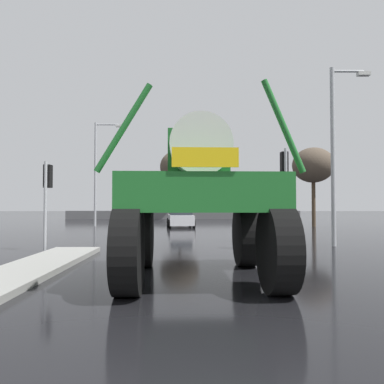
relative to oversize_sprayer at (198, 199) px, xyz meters
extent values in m
plane|color=black|center=(-0.87, 11.52, -1.84)|extent=(120.00, 120.00, 0.00)
cube|color=gray|center=(-4.24, -0.43, -1.76)|extent=(1.59, 10.45, 0.15)
cylinder|color=black|center=(-1.49, 1.56, -0.98)|extent=(0.56, 1.73, 1.72)
cylinder|color=black|center=(1.36, 1.67, -0.98)|extent=(0.56, 1.73, 1.72)
cylinder|color=black|center=(-1.36, -1.65, -0.98)|extent=(0.56, 1.73, 1.72)
cylinder|color=black|center=(1.49, -1.54, -0.98)|extent=(0.56, 1.73, 1.72)
cube|color=#1E6B28|center=(0.00, 0.01, 0.11)|extent=(3.50, 4.04, 0.76)
cube|color=#1A5B22|center=(-0.02, 0.41, 1.05)|extent=(1.48, 1.53, 1.12)
cylinder|color=silver|center=(0.02, -0.55, 1.15)|extent=(1.37, 1.08, 1.33)
cylinder|color=#1E6B28|center=(-1.44, -1.81, 1.30)|extent=(1.08, 0.16, 1.70)
cylinder|color=#1E6B28|center=(1.57, -1.69, 1.36)|extent=(0.85, 0.15, 1.80)
cube|color=yellow|center=(0.08, -1.98, 0.74)|extent=(1.22, 0.09, 0.36)
cube|color=silver|center=(-0.85, 18.52, -1.31)|extent=(2.08, 4.24, 0.70)
cube|color=#23282D|center=(-0.84, 18.37, -0.64)|extent=(1.75, 2.24, 0.64)
cylinder|color=black|center=(-1.83, 19.79, -1.54)|extent=(0.24, 0.61, 0.60)
cylinder|color=black|center=(-0.14, 19.95, -1.54)|extent=(0.24, 0.61, 0.60)
cylinder|color=black|center=(-1.57, 17.10, -1.54)|extent=(0.24, 0.61, 0.60)
cylinder|color=black|center=(0.12, 17.26, -1.54)|extent=(0.24, 0.61, 0.60)
cylinder|color=#A8AAAF|center=(-5.38, 4.62, -0.22)|extent=(0.11, 0.11, 3.24)
cube|color=black|center=(-5.38, 4.83, 0.89)|extent=(0.24, 0.32, 0.84)
sphere|color=red|center=(-5.38, 5.02, 1.16)|extent=(0.17, 0.17, 0.17)
sphere|color=#3C2403|center=(-5.38, 5.02, 0.89)|extent=(0.17, 0.17, 0.17)
sphere|color=black|center=(-5.38, 5.02, 0.62)|extent=(0.17, 0.17, 0.17)
cylinder|color=#A8AAAF|center=(3.28, 4.62, 0.03)|extent=(0.11, 0.11, 3.73)
cube|color=black|center=(3.28, 4.83, 1.37)|extent=(0.24, 0.32, 0.84)
sphere|color=red|center=(3.28, 5.02, 1.64)|extent=(0.17, 0.17, 0.17)
sphere|color=#3C2403|center=(3.28, 5.02, 1.37)|extent=(0.17, 0.17, 0.17)
sphere|color=black|center=(3.28, 5.02, 1.10)|extent=(0.17, 0.17, 0.17)
cylinder|color=#A8AAAF|center=(-4.30, 19.62, -0.10)|extent=(0.11, 0.11, 3.48)
cube|color=black|center=(-4.30, 19.84, 1.12)|extent=(0.24, 0.32, 0.84)
sphere|color=red|center=(-4.30, 20.03, 1.39)|extent=(0.17, 0.17, 0.17)
sphere|color=#3C2403|center=(-4.30, 20.03, 1.12)|extent=(0.17, 0.17, 0.17)
sphere|color=black|center=(-4.30, 20.03, 0.85)|extent=(0.17, 0.17, 0.17)
cylinder|color=#A8AAAF|center=(5.65, 6.24, 1.81)|extent=(0.18, 0.18, 7.30)
cylinder|color=#A8AAAF|center=(6.30, 6.24, 5.31)|extent=(1.30, 0.10, 0.10)
cube|color=silver|center=(6.95, 6.24, 5.21)|extent=(0.50, 0.24, 0.16)
cylinder|color=#A8AAAF|center=(-7.27, 19.02, 2.08)|extent=(0.18, 0.18, 7.83)
cylinder|color=#A8AAAF|center=(-6.38, 19.02, 5.84)|extent=(1.78, 0.10, 0.10)
cube|color=silver|center=(-5.49, 19.02, 5.74)|extent=(0.50, 0.24, 0.16)
cylinder|color=#473828|center=(9.11, 18.78, -0.08)|extent=(0.28, 0.28, 3.51)
ellipsoid|color=brown|center=(9.11, 18.78, 2.76)|extent=(3.10, 3.10, 2.63)
cylinder|color=#473828|center=(-1.24, 32.03, 0.29)|extent=(0.24, 0.24, 4.25)
ellipsoid|color=brown|center=(-1.24, 32.03, 3.94)|extent=(4.39, 4.39, 3.73)
cube|color=#59595B|center=(-0.87, 31.85, -1.39)|extent=(25.78, 0.24, 0.90)
camera|label=1|loc=(-0.22, -8.61, -0.10)|focal=34.39mm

